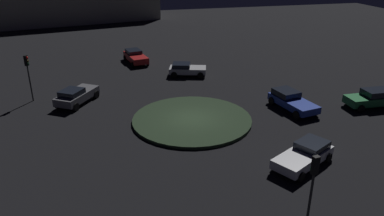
{
  "coord_description": "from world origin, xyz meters",
  "views": [
    {
      "loc": [
        -25.55,
        6.53,
        12.37
      ],
      "look_at": [
        0.0,
        0.0,
        1.1
      ],
      "focal_mm": 34.67,
      "sensor_mm": 36.0,
      "label": 1
    }
  ],
  "objects_px": {
    "car_white": "(305,155)",
    "car_red": "(135,56)",
    "car_green": "(373,98)",
    "traffic_light_west": "(313,179)",
    "car_grey": "(76,95)",
    "car_silver": "(186,69)",
    "car_blue": "(291,101)",
    "traffic_light_northeast": "(28,69)"
  },
  "relations": [
    {
      "from": "car_white",
      "to": "car_red",
      "type": "bearing_deg",
      "value": -102.04
    },
    {
      "from": "car_green",
      "to": "traffic_light_west",
      "type": "xyz_separation_m",
      "value": [
        -12.27,
        13.43,
        2.11
      ]
    },
    {
      "from": "car_grey",
      "to": "traffic_light_west",
      "type": "xyz_separation_m",
      "value": [
        -19.2,
        -11.08,
        2.12
      ]
    },
    {
      "from": "car_red",
      "to": "car_silver",
      "type": "distance_m",
      "value": 7.91
    },
    {
      "from": "car_white",
      "to": "car_red",
      "type": "relative_size",
      "value": 0.98
    },
    {
      "from": "car_grey",
      "to": "car_blue",
      "type": "relative_size",
      "value": 0.95
    },
    {
      "from": "traffic_light_northeast",
      "to": "traffic_light_west",
      "type": "xyz_separation_m",
      "value": [
        -20.84,
        -14.87,
        -0.06
      ]
    },
    {
      "from": "car_blue",
      "to": "traffic_light_west",
      "type": "height_order",
      "value": "traffic_light_west"
    },
    {
      "from": "car_green",
      "to": "car_grey",
      "type": "height_order",
      "value": "car_green"
    },
    {
      "from": "traffic_light_west",
      "to": "car_blue",
      "type": "bearing_deg",
      "value": -35.04
    },
    {
      "from": "car_red",
      "to": "traffic_light_northeast",
      "type": "distance_m",
      "value": 14.47
    },
    {
      "from": "car_red",
      "to": "car_white",
      "type": "bearing_deg",
      "value": 5.68
    },
    {
      "from": "traffic_light_west",
      "to": "car_white",
      "type": "bearing_deg",
      "value": -38.59
    },
    {
      "from": "traffic_light_west",
      "to": "car_green",
      "type": "bearing_deg",
      "value": -57.15
    },
    {
      "from": "car_green",
      "to": "car_white",
      "type": "bearing_deg",
      "value": 34.86
    },
    {
      "from": "car_white",
      "to": "car_silver",
      "type": "distance_m",
      "value": 19.42
    },
    {
      "from": "traffic_light_northeast",
      "to": "traffic_light_west",
      "type": "distance_m",
      "value": 25.6
    },
    {
      "from": "car_green",
      "to": "car_blue",
      "type": "bearing_deg",
      "value": -8.86
    },
    {
      "from": "car_silver",
      "to": "traffic_light_west",
      "type": "height_order",
      "value": "traffic_light_west"
    },
    {
      "from": "traffic_light_northeast",
      "to": "traffic_light_west",
      "type": "relative_size",
      "value": 1.02
    },
    {
      "from": "car_green",
      "to": "car_silver",
      "type": "xyz_separation_m",
      "value": [
        12.23,
        13.4,
        -0.07
      ]
    },
    {
      "from": "car_red",
      "to": "car_blue",
      "type": "bearing_deg",
      "value": 21.73
    },
    {
      "from": "car_red",
      "to": "car_blue",
      "type": "distance_m",
      "value": 20.6
    },
    {
      "from": "car_green",
      "to": "car_silver",
      "type": "bearing_deg",
      "value": -41.12
    },
    {
      "from": "car_white",
      "to": "car_blue",
      "type": "height_order",
      "value": "car_blue"
    },
    {
      "from": "traffic_light_northeast",
      "to": "car_red",
      "type": "bearing_deg",
      "value": 75.46
    },
    {
      "from": "car_grey",
      "to": "traffic_light_northeast",
      "type": "relative_size",
      "value": 1.1
    },
    {
      "from": "car_red",
      "to": "traffic_light_west",
      "type": "xyz_separation_m",
      "value": [
        -30.86,
        -4.67,
        2.16
      ]
    },
    {
      "from": "car_white",
      "to": "car_grey",
      "type": "distance_m",
      "value": 19.75
    },
    {
      "from": "car_green",
      "to": "car_silver",
      "type": "height_order",
      "value": "car_green"
    },
    {
      "from": "car_blue",
      "to": "car_green",
      "type": "bearing_deg",
      "value": 69.19
    },
    {
      "from": "car_grey",
      "to": "car_green",
      "type": "bearing_deg",
      "value": -72.34
    },
    {
      "from": "car_white",
      "to": "traffic_light_west",
      "type": "xyz_separation_m",
      "value": [
        -5.3,
        2.94,
        2.2
      ]
    },
    {
      "from": "car_grey",
      "to": "car_silver",
      "type": "distance_m",
      "value": 12.31
    },
    {
      "from": "car_grey",
      "to": "car_blue",
      "type": "xyz_separation_m",
      "value": [
        -5.69,
        -17.53,
        -0.02
      ]
    },
    {
      "from": "traffic_light_northeast",
      "to": "traffic_light_west",
      "type": "height_order",
      "value": "traffic_light_northeast"
    },
    {
      "from": "car_green",
      "to": "car_grey",
      "type": "bearing_deg",
      "value": -14.54
    },
    {
      "from": "car_silver",
      "to": "car_white",
      "type": "bearing_deg",
      "value": -64.07
    },
    {
      "from": "car_blue",
      "to": "car_red",
      "type": "bearing_deg",
      "value": -158.02
    },
    {
      "from": "car_red",
      "to": "car_blue",
      "type": "height_order",
      "value": "car_blue"
    },
    {
      "from": "car_grey",
      "to": "traffic_light_northeast",
      "type": "distance_m",
      "value": 4.66
    },
    {
      "from": "car_silver",
      "to": "traffic_light_west",
      "type": "xyz_separation_m",
      "value": [
        -24.5,
        0.03,
        2.18
      ]
    }
  ]
}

